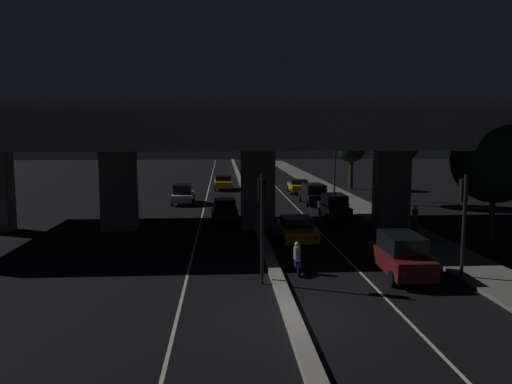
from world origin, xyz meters
name	(u,v)px	position (x,y,z in m)	size (l,w,h in m)	color
ground_plane	(291,317)	(0.00, 0.00, 0.00)	(200.00, 200.00, 0.00)	black
lane_line_left_inner	(208,193)	(-3.86, 35.00, 0.00)	(0.12, 126.00, 0.00)	beige
lane_line_right_inner	(282,193)	(3.86, 35.00, 0.00)	(0.12, 126.00, 0.00)	beige
median_divider	(245,192)	(0.00, 35.00, 0.12)	(0.55, 126.00, 0.23)	gray
sidewalk_right	(349,201)	(9.16, 28.00, 0.08)	(2.84, 126.00, 0.16)	slate
elevated_overpass	(254,134)	(-0.21, 16.06, 6.18)	(39.92, 13.85, 8.30)	gray
traffic_light_left_of_median	(262,209)	(-0.68, 3.91, 3.14)	(0.30, 0.49, 4.59)	black
traffic_light_right_of_median	(463,208)	(7.84, 3.91, 3.08)	(0.30, 0.49, 4.50)	black
street_lamp	(332,146)	(8.09, 30.75, 5.01)	(2.47, 0.32, 8.51)	#2D2D30
car_dark_red_lead	(401,255)	(5.45, 4.47, 0.96)	(1.92, 4.31, 1.89)	#591414
car_taxi_yellow_second	(296,229)	(1.93, 11.85, 0.72)	(2.13, 4.54, 1.45)	gold
car_dark_blue_third	(334,206)	(5.83, 19.25, 0.91)	(1.85, 4.25, 1.78)	#141938
car_black_fourth	(314,194)	(5.69, 26.72, 0.92)	(2.19, 4.80, 1.77)	black
car_taxi_yellow_fifth	(299,186)	(5.56, 34.65, 0.73)	(2.09, 4.44, 1.40)	gold
car_dark_blue_lead_oncoming	(225,210)	(-2.16, 18.94, 0.78)	(1.97, 4.08, 1.55)	#141938
car_white_second_oncoming	(183,194)	(-5.78, 27.69, 0.88)	(1.88, 4.15, 1.72)	silver
car_taxi_yellow_third_oncoming	(223,183)	(-2.25, 38.32, 0.78)	(2.11, 4.16, 1.50)	gold
motorcycle_blue_filtering_near	(297,260)	(1.02, 5.36, 0.61)	(0.33, 1.73, 1.41)	black
motorcycle_black_filtering_mid	(275,233)	(0.65, 11.31, 0.60)	(0.33, 1.86, 1.41)	black
pedestrian_on_sidewalk	(415,219)	(9.50, 13.26, 0.95)	(0.38, 0.38, 1.61)	#2D261E
roadside_tree_kerbside_near	(495,161)	(12.81, 10.47, 4.70)	(4.75, 4.75, 7.09)	#38281C
roadside_tree_kerbside_mid	(395,141)	(12.53, 25.94, 5.56)	(4.32, 4.32, 7.74)	#38281C
roadside_tree_kerbside_far	(352,149)	(11.90, 37.95, 4.44)	(3.05, 3.05, 6.04)	#38281C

